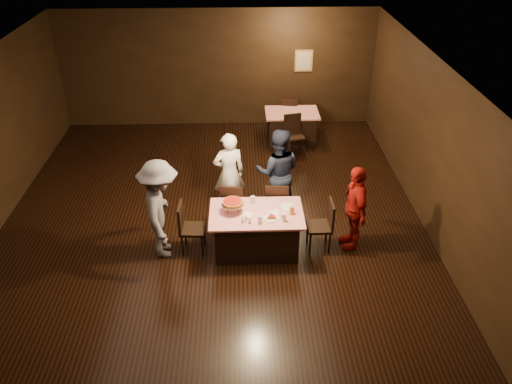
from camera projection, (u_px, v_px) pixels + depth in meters
room at (206, 128)px, 8.16m from camera, size 10.00×10.04×3.02m
main_table at (256, 231)px, 8.70m from camera, size 1.60×1.00×0.77m
back_table at (291, 127)px, 12.40m from camera, size 1.30×0.90×0.77m
chair_far_left at (233, 204)px, 9.27m from camera, size 0.49×0.49×0.95m
chair_far_right at (276, 203)px, 9.30m from camera, size 0.44×0.44×0.95m
chair_end_left at (193, 228)px, 8.62m from camera, size 0.44×0.44×0.95m
chair_end_right at (319, 226)px, 8.68m from camera, size 0.43×0.43×0.95m
chair_back_near at (294, 135)px, 11.76m from camera, size 0.50×0.50×0.95m
chair_back_far at (289, 114)px, 12.86m from camera, size 0.48×0.48×0.95m
diner_white_jacket at (229, 173)px, 9.52m from camera, size 0.68×0.52×1.66m
diner_navy_hoodie at (278, 172)px, 9.46m from camera, size 0.90×0.73×1.75m
diner_grey_knit at (161, 210)px, 8.34m from camera, size 0.79×1.23×1.80m
diner_red_shirt at (355, 208)px, 8.58m from camera, size 0.47×0.96×1.59m
pizza_stand at (233, 203)px, 8.43m from camera, size 0.38×0.38×0.22m
plate_with_slice at (272, 217)px, 8.33m from camera, size 0.25×0.25×0.06m
plate_empty at (288, 207)px, 8.63m from camera, size 0.25×0.25×0.01m
glass_front_left at (260, 219)px, 8.20m from camera, size 0.08×0.08×0.14m
glass_front_right at (284, 217)px, 8.26m from camera, size 0.08×0.08×0.14m
glass_amber at (292, 210)px, 8.43m from camera, size 0.08×0.08×0.14m
glass_back at (253, 200)px, 8.71m from camera, size 0.08×0.08×0.14m
condiments at (246, 220)px, 8.22m from camera, size 0.17×0.10×0.09m
napkin_center at (274, 212)px, 8.50m from camera, size 0.19×0.19×0.01m
napkin_left at (248, 214)px, 8.44m from camera, size 0.21×0.21×0.01m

